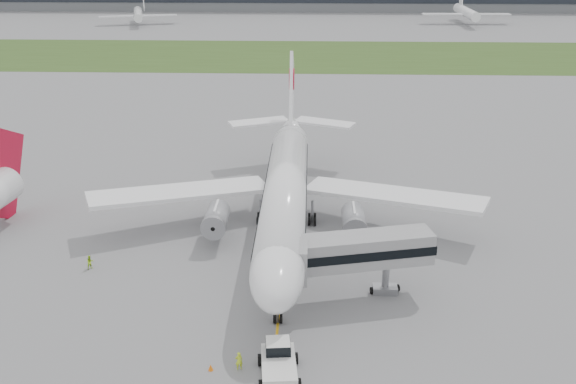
{
  "coord_description": "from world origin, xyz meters",
  "views": [
    {
      "loc": [
        2.73,
        -65.9,
        34.5
      ],
      "look_at": [
        0.36,
        2.0,
        6.28
      ],
      "focal_mm": 40.0,
      "sensor_mm": 36.0,
      "label": 1
    }
  ],
  "objects_px": {
    "airliner": "(286,188)",
    "ground_crew_near": "(239,361)",
    "jet_bridge": "(350,253)",
    "pushback_tug": "(279,362)"
  },
  "relations": [
    {
      "from": "airliner",
      "to": "pushback_tug",
      "type": "xyz_separation_m",
      "value": [
        0.44,
        -27.32,
        -4.48
      ]
    },
    {
      "from": "airliner",
      "to": "ground_crew_near",
      "type": "height_order",
      "value": "airliner"
    },
    {
      "from": "airliner",
      "to": "ground_crew_near",
      "type": "distance_m",
      "value": 27.4
    },
    {
      "from": "ground_crew_near",
      "to": "airliner",
      "type": "bearing_deg",
      "value": -109.27
    },
    {
      "from": "pushback_tug",
      "to": "ground_crew_near",
      "type": "distance_m",
      "value": 3.41
    },
    {
      "from": "airliner",
      "to": "pushback_tug",
      "type": "bearing_deg",
      "value": -89.08
    },
    {
      "from": "airliner",
      "to": "ground_crew_near",
      "type": "xyz_separation_m",
      "value": [
        -2.92,
        -26.82,
        -4.81
      ]
    },
    {
      "from": "pushback_tug",
      "to": "ground_crew_near",
      "type": "height_order",
      "value": "pushback_tug"
    },
    {
      "from": "pushback_tug",
      "to": "airliner",
      "type": "bearing_deg",
      "value": 85.29
    },
    {
      "from": "airliner",
      "to": "jet_bridge",
      "type": "distance_m",
      "value": 17.07
    }
  ]
}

